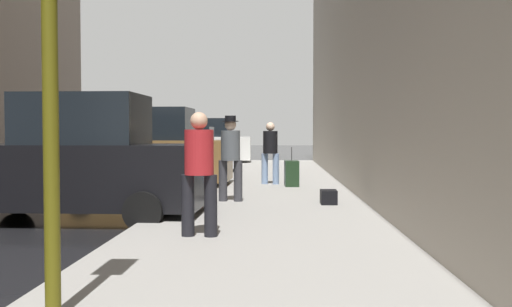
{
  "coord_description": "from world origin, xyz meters",
  "views": [
    {
      "loc": [
        6.24,
        -9.27,
        1.58
      ],
      "look_at": [
        5.61,
        6.6,
        0.99
      ],
      "focal_mm": 40.0,
      "sensor_mm": 36.0,
      "label": 1
    }
  ],
  "objects_px": {
    "parked_black_suv": "(76,163)",
    "pedestrian_with_beanie": "(230,154)",
    "parked_silver_sedan": "(183,152)",
    "rolling_suitcase": "(292,173)",
    "duffel_bag": "(329,197)",
    "fire_hydrant": "(202,179)",
    "pedestrian_in_red_jacket": "(199,167)",
    "parked_bronze_suv": "(148,152)",
    "pedestrian_in_jeans": "(270,150)",
    "parked_white_van": "(204,144)"
  },
  "relations": [
    {
      "from": "parked_black_suv",
      "to": "fire_hydrant",
      "type": "height_order",
      "value": "parked_black_suv"
    },
    {
      "from": "pedestrian_in_red_jacket",
      "to": "duffel_bag",
      "type": "relative_size",
      "value": 3.89
    },
    {
      "from": "pedestrian_in_red_jacket",
      "to": "rolling_suitcase",
      "type": "xyz_separation_m",
      "value": [
        1.44,
        7.37,
        -0.61
      ]
    },
    {
      "from": "parked_bronze_suv",
      "to": "parked_white_van",
      "type": "distance_m",
      "value": 11.82
    },
    {
      "from": "parked_black_suv",
      "to": "rolling_suitcase",
      "type": "distance_m",
      "value": 6.55
    },
    {
      "from": "parked_black_suv",
      "to": "rolling_suitcase",
      "type": "xyz_separation_m",
      "value": [
        3.94,
        5.2,
        -0.54
      ]
    },
    {
      "from": "pedestrian_in_red_jacket",
      "to": "parked_bronze_suv",
      "type": "bearing_deg",
      "value": 107.97
    },
    {
      "from": "fire_hydrant",
      "to": "rolling_suitcase",
      "type": "bearing_deg",
      "value": 40.8
    },
    {
      "from": "rolling_suitcase",
      "to": "pedestrian_in_jeans",
      "type": "bearing_deg",
      "value": 133.68
    },
    {
      "from": "fire_hydrant",
      "to": "duffel_bag",
      "type": "distance_m",
      "value": 3.38
    },
    {
      "from": "fire_hydrant",
      "to": "duffel_bag",
      "type": "bearing_deg",
      "value": -34.33
    },
    {
      "from": "duffel_bag",
      "to": "fire_hydrant",
      "type": "bearing_deg",
      "value": 145.67
    },
    {
      "from": "parked_silver_sedan",
      "to": "parked_black_suv",
      "type": "bearing_deg",
      "value": -90.0
    },
    {
      "from": "pedestrian_in_jeans",
      "to": "duffel_bag",
      "type": "relative_size",
      "value": 3.89
    },
    {
      "from": "fire_hydrant",
      "to": "pedestrian_with_beanie",
      "type": "height_order",
      "value": "pedestrian_with_beanie"
    },
    {
      "from": "parked_white_van",
      "to": "duffel_bag",
      "type": "xyz_separation_m",
      "value": [
        4.59,
        -15.92,
        -0.74
      ]
    },
    {
      "from": "parked_white_van",
      "to": "parked_silver_sedan",
      "type": "bearing_deg",
      "value": -90.0
    },
    {
      "from": "parked_black_suv",
      "to": "pedestrian_in_red_jacket",
      "type": "bearing_deg",
      "value": -40.91
    },
    {
      "from": "parked_black_suv",
      "to": "pedestrian_with_beanie",
      "type": "relative_size",
      "value": 2.61
    },
    {
      "from": "fire_hydrant",
      "to": "pedestrian_with_beanie",
      "type": "xyz_separation_m",
      "value": [
        0.79,
        -1.51,
        0.64
      ]
    },
    {
      "from": "parked_silver_sedan",
      "to": "rolling_suitcase",
      "type": "xyz_separation_m",
      "value": [
        3.94,
        -6.06,
        -0.36
      ]
    },
    {
      "from": "parked_silver_sedan",
      "to": "duffel_bag",
      "type": "distance_m",
      "value": 10.85
    },
    {
      "from": "parked_bronze_suv",
      "to": "parked_white_van",
      "type": "xyz_separation_m",
      "value": [
        -0.0,
        11.82,
        0.0
      ]
    },
    {
      "from": "rolling_suitcase",
      "to": "parked_silver_sedan",
      "type": "bearing_deg",
      "value": 123.02
    },
    {
      "from": "duffel_bag",
      "to": "pedestrian_in_jeans",
      "type": "bearing_deg",
      "value": 105.75
    },
    {
      "from": "parked_black_suv",
      "to": "parked_silver_sedan",
      "type": "bearing_deg",
      "value": 90.0
    },
    {
      "from": "parked_bronze_suv",
      "to": "pedestrian_with_beanie",
      "type": "height_order",
      "value": "parked_bronze_suv"
    },
    {
      "from": "pedestrian_in_red_jacket",
      "to": "pedestrian_in_jeans",
      "type": "bearing_deg",
      "value": 83.81
    },
    {
      "from": "parked_black_suv",
      "to": "fire_hydrant",
      "type": "xyz_separation_m",
      "value": [
        1.8,
        3.35,
        -0.54
      ]
    },
    {
      "from": "parked_black_suv",
      "to": "duffel_bag",
      "type": "height_order",
      "value": "parked_black_suv"
    },
    {
      "from": "parked_black_suv",
      "to": "pedestrian_in_jeans",
      "type": "relative_size",
      "value": 2.71
    },
    {
      "from": "pedestrian_in_red_jacket",
      "to": "pedestrian_with_beanie",
      "type": "bearing_deg",
      "value": 88.67
    },
    {
      "from": "parked_white_van",
      "to": "fire_hydrant",
      "type": "relative_size",
      "value": 6.61
    },
    {
      "from": "pedestrian_with_beanie",
      "to": "duffel_bag",
      "type": "relative_size",
      "value": 4.04
    },
    {
      "from": "parked_white_van",
      "to": "pedestrian_in_red_jacket",
      "type": "height_order",
      "value": "parked_white_van"
    },
    {
      "from": "parked_black_suv",
      "to": "pedestrian_in_jeans",
      "type": "distance_m",
      "value": 6.71
    },
    {
      "from": "pedestrian_in_red_jacket",
      "to": "parked_silver_sedan",
      "type": "bearing_deg",
      "value": 100.55
    },
    {
      "from": "parked_silver_sedan",
      "to": "parked_white_van",
      "type": "height_order",
      "value": "parked_white_van"
    },
    {
      "from": "parked_silver_sedan",
      "to": "fire_hydrant",
      "type": "distance_m",
      "value": 8.12
    },
    {
      "from": "fire_hydrant",
      "to": "pedestrian_in_red_jacket",
      "type": "xyz_separation_m",
      "value": [
        0.7,
        -5.52,
        0.61
      ]
    },
    {
      "from": "fire_hydrant",
      "to": "pedestrian_in_red_jacket",
      "type": "bearing_deg",
      "value": -82.79
    },
    {
      "from": "parked_bronze_suv",
      "to": "pedestrian_in_red_jacket",
      "type": "distance_m",
      "value": 8.11
    },
    {
      "from": "parked_bronze_suv",
      "to": "pedestrian_in_jeans",
      "type": "xyz_separation_m",
      "value": [
        3.37,
        0.25,
        0.07
      ]
    },
    {
      "from": "parked_white_van",
      "to": "pedestrian_in_jeans",
      "type": "height_order",
      "value": "parked_white_van"
    },
    {
      "from": "parked_bronze_suv",
      "to": "pedestrian_in_red_jacket",
      "type": "bearing_deg",
      "value": -72.03
    },
    {
      "from": "pedestrian_in_jeans",
      "to": "pedestrian_in_red_jacket",
      "type": "distance_m",
      "value": 8.02
    },
    {
      "from": "pedestrian_in_jeans",
      "to": "pedestrian_in_red_jacket",
      "type": "relative_size",
      "value": 1.0
    },
    {
      "from": "parked_white_van",
      "to": "pedestrian_in_jeans",
      "type": "xyz_separation_m",
      "value": [
        3.37,
        -11.57,
        0.07
      ]
    },
    {
      "from": "fire_hydrant",
      "to": "pedestrian_in_jeans",
      "type": "height_order",
      "value": "pedestrian_in_jeans"
    },
    {
      "from": "parked_bronze_suv",
      "to": "pedestrian_with_beanie",
      "type": "bearing_deg",
      "value": -55.02
    }
  ]
}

